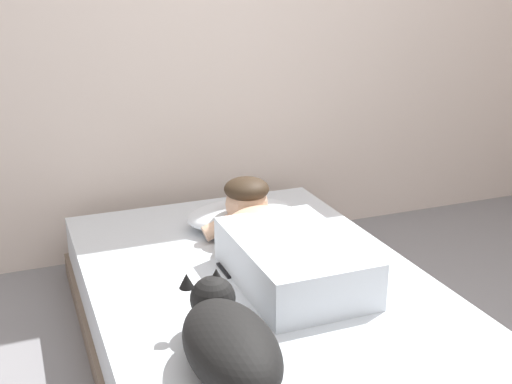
{
  "coord_description": "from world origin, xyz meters",
  "views": [
    {
      "loc": [
        -1.15,
        -1.56,
        1.43
      ],
      "look_at": [
        -0.21,
        0.8,
        0.55
      ],
      "focal_mm": 45.0,
      "sensor_mm": 36.0,
      "label": 1
    }
  ],
  "objects_px": {
    "bed": "(260,314)",
    "dog": "(228,340)",
    "person_lying": "(279,243)",
    "coffee_cup": "(241,225)",
    "cell_phone": "(230,269)",
    "pillow": "(241,215)"
  },
  "relations": [
    {
      "from": "bed",
      "to": "cell_phone",
      "type": "distance_m",
      "value": 0.21
    },
    {
      "from": "bed",
      "to": "cell_phone",
      "type": "xyz_separation_m",
      "value": [
        -0.08,
        0.12,
        0.16
      ]
    },
    {
      "from": "dog",
      "to": "cell_phone",
      "type": "distance_m",
      "value": 0.68
    },
    {
      "from": "person_lying",
      "to": "dog",
      "type": "bearing_deg",
      "value": -125.45
    },
    {
      "from": "bed",
      "to": "dog",
      "type": "height_order",
      "value": "dog"
    },
    {
      "from": "coffee_cup",
      "to": "cell_phone",
      "type": "distance_m",
      "value": 0.39
    },
    {
      "from": "bed",
      "to": "coffee_cup",
      "type": "xyz_separation_m",
      "value": [
        0.1,
        0.47,
        0.19
      ]
    },
    {
      "from": "person_lying",
      "to": "coffee_cup",
      "type": "distance_m",
      "value": 0.4
    },
    {
      "from": "pillow",
      "to": "person_lying",
      "type": "xyz_separation_m",
      "value": [
        -0.02,
        -0.48,
        0.05
      ]
    },
    {
      "from": "coffee_cup",
      "to": "cell_phone",
      "type": "relative_size",
      "value": 0.89
    },
    {
      "from": "bed",
      "to": "dog",
      "type": "distance_m",
      "value": 0.66
    },
    {
      "from": "dog",
      "to": "coffee_cup",
      "type": "distance_m",
      "value": 1.07
    },
    {
      "from": "pillow",
      "to": "person_lying",
      "type": "relative_size",
      "value": 0.57
    },
    {
      "from": "coffee_cup",
      "to": "cell_phone",
      "type": "xyz_separation_m",
      "value": [
        -0.18,
        -0.35,
        -0.03
      ]
    },
    {
      "from": "bed",
      "to": "person_lying",
      "type": "relative_size",
      "value": 2.13
    },
    {
      "from": "pillow",
      "to": "person_lying",
      "type": "bearing_deg",
      "value": -92.1
    },
    {
      "from": "dog",
      "to": "person_lying",
      "type": "bearing_deg",
      "value": 54.55
    },
    {
      "from": "coffee_cup",
      "to": "bed",
      "type": "bearing_deg",
      "value": -101.62
    },
    {
      "from": "person_lying",
      "to": "coffee_cup",
      "type": "bearing_deg",
      "value": 91.88
    },
    {
      "from": "pillow",
      "to": "dog",
      "type": "height_order",
      "value": "dog"
    },
    {
      "from": "person_lying",
      "to": "cell_phone",
      "type": "relative_size",
      "value": 6.57
    },
    {
      "from": "coffee_cup",
      "to": "person_lying",
      "type": "bearing_deg",
      "value": -88.12
    }
  ]
}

